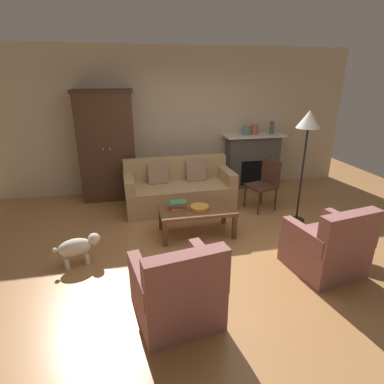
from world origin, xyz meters
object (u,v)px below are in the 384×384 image
(fireplace, at_px, (252,160))
(side_chair_wooden, at_px, (265,181))
(dog, at_px, (78,247))
(armoire, at_px, (107,146))
(floor_lamp, at_px, (308,126))
(mantel_vase_slate, at_px, (272,127))
(mantel_vase_jade, at_px, (246,131))
(couch, at_px, (179,190))
(coffee_table, at_px, (197,212))
(book_stack, at_px, (178,205))
(armchair_near_left, at_px, (177,291))
(armchair_near_right, at_px, (327,248))
(fruit_bowl, at_px, (200,208))
(mantel_vase_terracotta, at_px, (255,130))

(fireplace, bearing_deg, side_chair_wooden, -101.12)
(fireplace, xyz_separation_m, dog, (-3.28, -2.40, -0.32))
(armoire, bearing_deg, floor_lamp, -29.80)
(mantel_vase_slate, xyz_separation_m, side_chair_wooden, (-0.62, -1.19, -0.74))
(mantel_vase_jade, height_order, floor_lamp, floor_lamp)
(couch, height_order, dog, couch)
(dog, bearing_deg, coffee_table, 16.38)
(book_stack, distance_m, armchair_near_left, 1.75)
(fireplace, relative_size, mantel_vase_slate, 4.83)
(armoire, distance_m, floor_lamp, 3.53)
(side_chair_wooden, bearing_deg, book_stack, -157.96)
(armchair_near_left, relative_size, armchair_near_right, 1.00)
(armoire, bearing_deg, fruit_bowl, -54.68)
(mantel_vase_terracotta, relative_size, floor_lamp, 0.11)
(book_stack, relative_size, dog, 0.46)
(armoire, relative_size, couch, 1.05)
(armoire, xyz_separation_m, book_stack, (1.04, -1.80, -0.54))
(fireplace, xyz_separation_m, couch, (-1.72, -0.81, -0.25))
(coffee_table, distance_m, book_stack, 0.29)
(fruit_bowl, bearing_deg, mantel_vase_slate, 44.47)
(armchair_near_left, distance_m, armchair_near_right, 1.95)
(mantel_vase_slate, bearing_deg, dog, -146.92)
(floor_lamp, bearing_deg, side_chair_wooden, 117.51)
(mantel_vase_slate, bearing_deg, mantel_vase_terracotta, 180.00)
(mantel_vase_terracotta, distance_m, armchair_near_left, 4.30)
(armoire, height_order, book_stack, armoire)
(armoire, height_order, coffee_table, armoire)
(book_stack, bearing_deg, coffee_table, -8.75)
(fruit_bowl, distance_m, mantel_vase_terracotta, 2.64)
(floor_lamp, distance_m, dog, 3.66)
(coffee_table, height_order, book_stack, book_stack)
(armchair_near_right, bearing_deg, fireplace, 84.50)
(mantel_vase_slate, xyz_separation_m, armchair_near_right, (-0.69, -3.15, -0.93))
(mantel_vase_terracotta, distance_m, floor_lamp, 1.83)
(mantel_vase_jade, height_order, dog, mantel_vase_jade)
(mantel_vase_jade, distance_m, armchair_near_left, 4.21)
(armoire, height_order, side_chair_wooden, armoire)
(armoire, height_order, dog, armoire)
(armchair_near_right, distance_m, floor_lamp, 1.88)
(mantel_vase_slate, bearing_deg, fruit_bowl, -135.53)
(armchair_near_right, xyz_separation_m, dog, (-2.98, 0.77, -0.07))
(armoire, distance_m, book_stack, 2.15)
(armchair_near_right, xyz_separation_m, floor_lamp, (0.39, 1.36, 1.24))
(fireplace, bearing_deg, mantel_vase_terracotta, -90.00)
(fireplace, height_order, armoire, armoire)
(mantel_vase_slate, height_order, floor_lamp, floor_lamp)
(mantel_vase_jade, distance_m, side_chair_wooden, 1.37)
(fireplace, height_order, coffee_table, fireplace)
(fireplace, bearing_deg, floor_lamp, -87.43)
(fireplace, relative_size, side_chair_wooden, 1.40)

